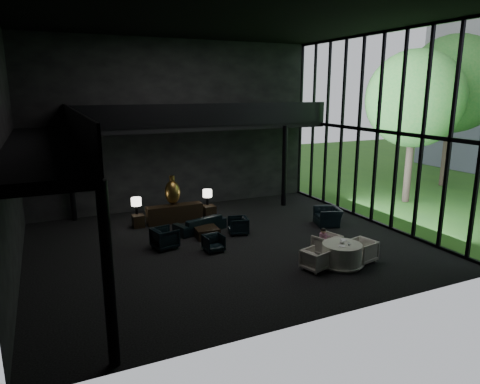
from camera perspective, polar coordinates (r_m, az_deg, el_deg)
name	(u,v)px	position (r m, az deg, el deg)	size (l,w,h in m)	color
floor	(227,244)	(16.28, -1.76, -6.97)	(14.00, 12.00, 0.02)	black
ceiling	(225,19)	(15.43, -1.98, 22.09)	(14.00, 12.00, 0.02)	black
wall_back	(178,126)	(20.99, -8.31, 8.73)	(14.00, 0.04, 8.00)	black
wall_front	(326,164)	(10.14, 11.44, 3.64)	(14.00, 0.04, 8.00)	black
wall_left	(4,149)	(14.21, -28.97, 4.98)	(0.04, 12.00, 8.00)	black
curtain_wall	(378,131)	(19.13, 17.88, 7.78)	(0.20, 12.00, 8.00)	black
mezzanine_left	(42,148)	(14.17, -24.94, 5.39)	(2.00, 12.00, 0.25)	black
mezzanine_back	(204,127)	(20.35, -4.77, 8.67)	(12.00, 2.00, 0.25)	black
railing_left	(75,126)	(14.14, -21.11, 8.18)	(0.06, 12.00, 1.00)	black
railing_back	(212,115)	(19.37, -3.77, 10.23)	(12.00, 0.06, 1.00)	black
column_sw	(108,277)	(9.19, -17.16, -10.81)	(0.24, 0.24, 4.00)	black
column_nw	(71,176)	(20.13, -21.64, 1.96)	(0.24, 0.24, 4.00)	black
column_ne	(284,166)	(21.32, 5.93, 3.45)	(0.24, 0.24, 4.00)	black
tree_near	(415,99)	(23.33, 22.27, 11.39)	(4.80, 4.80, 7.65)	#382D23
tree_far	(453,84)	(28.40, 26.54, 12.71)	(5.60, 5.60, 8.80)	#382D23
console	(175,214)	(19.01, -8.72, -2.86)	(2.45, 0.56, 0.78)	black
bronze_urn	(172,192)	(18.98, -8.99, 0.00)	(0.68, 0.68, 1.26)	olive
side_table_left	(138,221)	(18.67, -13.40, -3.80)	(0.47, 0.47, 0.52)	black
table_lamp_left	(136,202)	(18.68, -13.67, -1.35)	(0.42, 0.42, 0.71)	black
side_table_right	(209,212)	(19.47, -4.13, -2.65)	(0.53, 0.53, 0.59)	black
table_lamp_right	(207,194)	(19.44, -4.37, -0.26)	(0.42, 0.42, 0.70)	black
sofa	(200,221)	(17.69, -5.35, -3.83)	(2.25, 0.66, 0.88)	black
lounge_armchair_west	(165,236)	(15.96, -9.99, -5.80)	(0.92, 0.86, 0.95)	black
lounge_armchair_east	(238,225)	(17.28, -0.26, -4.39)	(0.75, 0.70, 0.77)	black
lounge_armchair_south	(214,243)	(15.52, -3.55, -6.86)	(0.59, 0.55, 0.60)	black
window_armchair	(328,213)	(18.78, 11.66, -2.75)	(1.22, 0.79, 1.06)	black
coffee_table	(206,232)	(17.02, -4.49, -5.38)	(0.88, 0.88, 0.39)	black
dining_table	(342,256)	(14.69, 13.39, -8.31)	(1.47, 1.47, 0.75)	white
dining_chair_north	(327,243)	(15.40, 11.50, -6.70)	(0.87, 0.81, 0.89)	silver
dining_chair_east	(362,249)	(15.13, 15.92, -7.32)	(0.87, 0.82, 0.90)	beige
dining_chair_west	(315,259)	(14.17, 10.00, -8.78)	(0.72, 0.67, 0.74)	#B4B4B4
child	(323,236)	(15.25, 11.03, -5.76)	(0.26, 0.26, 0.56)	pink
plate_a	(342,246)	(14.36, 13.44, -6.99)	(0.22, 0.22, 0.01)	white
plate_b	(344,240)	(14.91, 13.66, -6.23)	(0.24, 0.24, 0.02)	white
saucer	(349,244)	(14.60, 14.31, -6.71)	(0.14, 0.14, 0.01)	white
coffee_cup	(349,243)	(14.60, 14.28, -6.55)	(0.07, 0.07, 0.06)	white
cereal_bowl	(342,242)	(14.57, 13.44, -6.54)	(0.17, 0.17, 0.08)	white
cream_pot	(349,245)	(14.44, 14.32, -6.80)	(0.06, 0.06, 0.07)	#99999E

